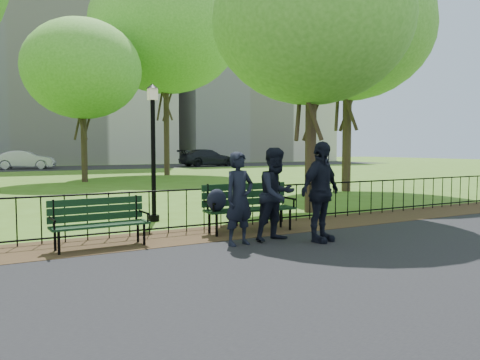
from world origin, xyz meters
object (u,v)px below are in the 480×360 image
park_bench_main (237,201)px  tree_near_e (312,19)px  tree_far_c (82,69)px  person_left (239,199)px  sedan_silver (25,160)px  sedan_dark (207,158)px  person_mid (277,194)px  park_bench_left_a (99,217)px  tree_far_e (165,29)px  tree_mid_e (348,29)px  lamppost (153,147)px  person_right (321,192)px

park_bench_main → tree_near_e: size_ratio=0.27×
tree_far_c → person_left: size_ratio=4.89×
sedan_silver → sedan_dark: bearing=-81.5°
park_bench_main → person_mid: person_mid is taller
tree_near_e → tree_far_c: bearing=102.5°
tree_near_e → person_left: size_ratio=4.44×
person_left → person_mid: 0.81m
tree_far_c → park_bench_left_a: bearing=-99.7°
tree_far_e → tree_far_c: bearing=-147.4°
park_bench_left_a → tree_mid_e: tree_mid_e is taller
park_bench_main → person_mid: (0.28, -1.04, 0.22)m
tree_near_e → lamppost: bearing=172.7°
tree_mid_e → person_mid: size_ratio=5.31×
park_bench_main → tree_far_c: (0.04, 16.33, 5.02)m
tree_far_c → person_mid: size_ratio=4.70×
person_mid → person_right: 0.81m
tree_mid_e → person_left: (-8.80, -7.08, -5.57)m
tree_far_e → sedan_silver: size_ratio=2.93×
person_mid → sedan_silver: 34.15m
person_left → park_bench_left_a: bearing=145.5°
person_right → tree_mid_e: bearing=28.2°
lamppost → sedan_dark: 32.43m
park_bench_left_a → tree_far_e: (8.56, 20.05, 8.62)m
tree_far_c → sedan_dark: tree_far_c is taller
lamppost → person_right: 4.40m
person_left → sedan_dark: person_left is taller
person_mid → sedan_silver: size_ratio=0.39×
sedan_dark → park_bench_left_a: bearing=147.7°
tree_near_e → sedan_silver: size_ratio=1.65×
park_bench_main → person_right: (0.93, -1.52, 0.28)m
tree_near_e → person_mid: (-2.97, -2.85, -4.26)m
tree_mid_e → person_right: (-7.34, -7.54, -5.48)m
tree_mid_e → tree_far_e: size_ratio=0.70×
park_bench_main → tree_mid_e: tree_mid_e is taller
tree_near_e → tree_far_e: (2.53, 18.18, 4.01)m
tree_near_e → sedan_dark: (10.58, 29.39, -4.35)m
person_right → tree_near_e: bearing=37.6°
lamppost → tree_far_c: 14.54m
person_mid → tree_far_c: bearing=81.0°
tree_near_e → person_mid: bearing=-136.2°
tree_far_e → person_left: tree_far_e is taller
park_bench_main → sedan_dark: 34.13m
person_mid → sedan_dark: 34.97m
park_bench_left_a → tree_far_e: bearing=64.2°
lamppost → tree_near_e: 5.43m
person_left → sedan_dark: size_ratio=0.31×
tree_far_e → person_right: tree_far_e is taller
tree_near_e → sedan_dark: bearing=70.2°
lamppost → sedan_dark: size_ratio=0.60×
tree_mid_e → sedan_dark: 26.40m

